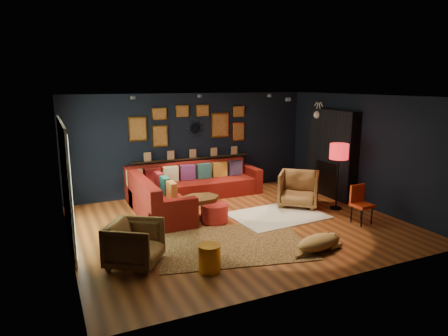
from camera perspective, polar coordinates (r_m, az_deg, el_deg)
name	(u,v)px	position (r m, az deg, el deg)	size (l,w,h in m)	color
floor	(238,224)	(8.34, 2.02, -7.94)	(6.50, 6.50, 0.00)	#975024
room_walls	(239,148)	(7.94, 2.10, 2.93)	(6.50, 6.50, 6.50)	black
sectional	(182,191)	(9.62, -6.08, -3.26)	(3.41, 2.69, 0.86)	maroon
ledge	(193,158)	(10.49, -4.49, 1.39)	(3.20, 0.12, 0.04)	black
gallery_wall	(191,124)	(10.39, -4.70, 6.24)	(3.15, 0.04, 1.02)	gold
sunburst_mirror	(195,128)	(10.44, -4.11, 5.68)	(0.47, 0.16, 0.47)	silver
fireplace	(332,157)	(10.47, 15.14, 1.56)	(0.31, 1.60, 2.20)	black
deer_head	(323,115)	(10.75, 13.93, 7.43)	(0.50, 0.28, 0.45)	white
sliding_door	(66,181)	(7.82, -21.66, -1.77)	(0.06, 2.80, 2.20)	white
ceiling_spots	(222,97)	(8.57, -0.28, 10.10)	(3.30, 2.50, 0.06)	black
shag_rug	(277,215)	(8.87, 7.64, -6.73)	(1.96, 1.42, 0.03)	silver
leopard_rug	(231,244)	(7.32, 1.06, -10.80)	(2.66, 1.90, 0.02)	#BA8049
coffee_table	(200,201)	(8.54, -3.48, -4.73)	(0.98, 0.78, 0.45)	#553516
pouf	(215,213)	(8.34, -1.36, -6.41)	(0.56, 0.56, 0.37)	maroon
armchair_left	(135,242)	(6.55, -12.67, -10.23)	(0.78, 0.73, 0.80)	#C88547
armchair_right	(299,187)	(9.53, 10.63, -2.73)	(0.88, 0.83, 0.91)	#C88547
gold_stool	(210,258)	(6.28, -2.08, -12.77)	(0.35, 0.35, 0.43)	gold
orange_chair	(360,201)	(8.72, 18.86, -4.47)	(0.39, 0.39, 0.80)	black
floor_lamp	(339,155)	(9.33, 16.10, 1.85)	(0.42, 0.42, 1.52)	black
dog	(318,240)	(7.17, 13.27, -9.93)	(1.21, 0.59, 0.38)	tan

